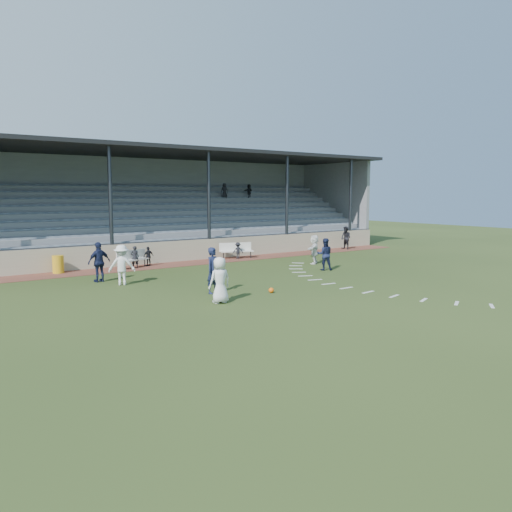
# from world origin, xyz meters

# --- Properties ---
(ground) EXTENTS (90.00, 90.00, 0.00)m
(ground) POSITION_xyz_m (0.00, 0.00, 0.00)
(ground) COLOR #2C3D19
(ground) RESTS_ON ground
(cinder_track) EXTENTS (34.00, 2.00, 0.02)m
(cinder_track) POSITION_xyz_m (0.00, 10.50, 0.01)
(cinder_track) COLOR brown
(cinder_track) RESTS_ON ground
(retaining_wall) EXTENTS (34.00, 0.18, 1.20)m
(retaining_wall) POSITION_xyz_m (0.00, 11.55, 0.60)
(retaining_wall) COLOR tan
(retaining_wall) RESTS_ON ground
(bench_left) EXTENTS (2.00, 1.18, 0.95)m
(bench_left) POSITION_xyz_m (-2.34, 10.55, 0.58)
(bench_left) COLOR silver
(bench_left) RESTS_ON cinder_track
(bench_right) EXTENTS (2.02, 1.07, 0.95)m
(bench_right) POSITION_xyz_m (4.33, 10.73, 0.58)
(bench_right) COLOR silver
(bench_right) RESTS_ON cinder_track
(trash_bin) EXTENTS (0.55, 0.55, 0.87)m
(trash_bin) POSITION_xyz_m (-5.97, 10.98, 0.46)
(trash_bin) COLOR gold
(trash_bin) RESTS_ON cinder_track
(football) EXTENTS (0.21, 0.21, 0.21)m
(football) POSITION_xyz_m (-0.32, 0.99, 0.11)
(football) COLOR orange
(football) RESTS_ON ground
(player_white_lead) EXTENTS (0.83, 0.55, 1.67)m
(player_white_lead) POSITION_xyz_m (-2.94, 0.58, 0.83)
(player_white_lead) COLOR silver
(player_white_lead) RESTS_ON ground
(player_navy_lead) EXTENTS (0.78, 0.64, 1.83)m
(player_navy_lead) POSITION_xyz_m (-2.24, 2.25, 0.91)
(player_navy_lead) COLOR #161C3C
(player_navy_lead) RESTS_ON ground
(player_navy_mid) EXTENTS (1.02, 0.98, 1.65)m
(player_navy_mid) POSITION_xyz_m (5.50, 4.16, 0.83)
(player_navy_mid) COLOR #161C3C
(player_navy_mid) RESTS_ON ground
(player_white_wing) EXTENTS (1.29, 1.04, 1.73)m
(player_white_wing) POSITION_xyz_m (-4.52, 6.11, 0.87)
(player_white_wing) COLOR silver
(player_white_wing) RESTS_ON ground
(player_navy_wing) EXTENTS (1.11, 0.62, 1.79)m
(player_navy_wing) POSITION_xyz_m (-5.07, 7.41, 0.89)
(player_navy_wing) COLOR #161C3C
(player_navy_wing) RESTS_ON ground
(player_white_back) EXTENTS (1.51, 1.28, 1.63)m
(player_white_back) POSITION_xyz_m (6.66, 6.26, 0.82)
(player_white_back) COLOR silver
(player_white_back) RESTS_ON ground
(official) EXTENTS (0.64, 0.80, 1.61)m
(official) POSITION_xyz_m (13.42, 10.47, 0.82)
(official) COLOR black
(official) RESTS_ON cinder_track
(sub_left_near) EXTENTS (0.48, 0.38, 1.17)m
(sub_left_near) POSITION_xyz_m (-2.23, 10.40, 0.60)
(sub_left_near) COLOR black
(sub_left_near) RESTS_ON cinder_track
(sub_left_far) EXTENTS (0.65, 0.36, 1.05)m
(sub_left_far) POSITION_xyz_m (-1.33, 10.72, 0.55)
(sub_left_far) COLOR black
(sub_left_far) RESTS_ON cinder_track
(sub_right) EXTENTS (0.74, 0.57, 1.00)m
(sub_right) POSITION_xyz_m (4.25, 10.40, 0.52)
(sub_right) COLOR black
(sub_right) RESTS_ON cinder_track
(grandstand) EXTENTS (34.60, 9.00, 6.61)m
(grandstand) POSITION_xyz_m (0.01, 16.26, 2.20)
(grandstand) COLOR gray
(grandstand) RESTS_ON ground
(penalty_arc) EXTENTS (3.89, 14.63, 0.01)m
(penalty_arc) POSITION_xyz_m (4.12, 0.00, 0.01)
(penalty_arc) COLOR silver
(penalty_arc) RESTS_ON ground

